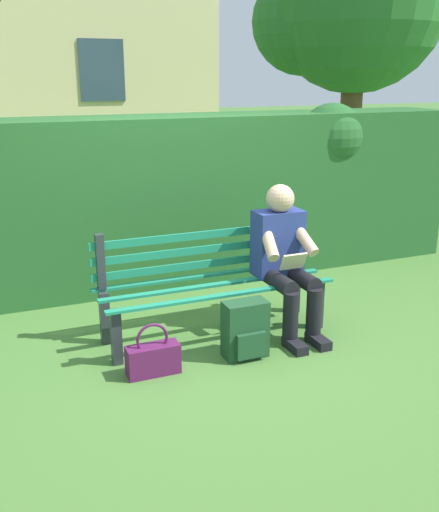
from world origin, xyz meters
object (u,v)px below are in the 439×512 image
at_px(backpack, 245,330).
at_px(handbag, 153,358).
at_px(tree_far, 348,7).
at_px(person_seated, 285,256).
at_px(park_bench, 210,279).

height_order(backpack, handbag, backpack).
bearing_deg(tree_far, handbag, 45.01).
xyz_separation_m(person_seated, backpack, (0.48, 0.33, -0.40)).
relative_size(backpack, tree_far, 0.10).
xyz_separation_m(park_bench, tree_far, (-3.67, -3.78, 2.46)).
distance_m(park_bench, tree_far, 5.81).
relative_size(handbag, tree_far, 0.09).
bearing_deg(park_bench, backpack, 97.17).
bearing_deg(person_seated, handbag, 15.66).
height_order(person_seated, tree_far, tree_far).
height_order(person_seated, backpack, person_seated).
height_order(park_bench, person_seated, person_seated).
height_order(park_bench, backpack, park_bench).
height_order(person_seated, handbag, person_seated).
height_order(handbag, tree_far, tree_far).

